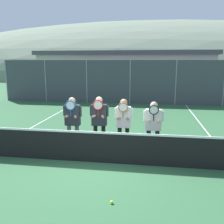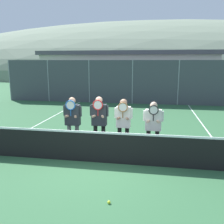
% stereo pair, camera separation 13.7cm
% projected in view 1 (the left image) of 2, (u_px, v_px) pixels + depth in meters
% --- Properties ---
extents(ground_plane, '(120.00, 120.00, 0.00)m').
position_uv_depth(ground_plane, '(100.00, 162.00, 7.22)').
color(ground_plane, '#2D5B38').
extents(hill_distant, '(116.99, 64.99, 22.75)m').
position_uv_depth(hill_distant, '(145.00, 73.00, 61.10)').
color(hill_distant, slate).
rests_on(hill_distant, ground_plane).
extents(clubhouse_building, '(16.30, 5.50, 3.79)m').
position_uv_depth(clubhouse_building, '(125.00, 71.00, 24.15)').
color(clubhouse_building, beige).
rests_on(clubhouse_building, ground_plane).
extents(fence_back, '(18.29, 0.06, 2.95)m').
position_uv_depth(fence_back, '(130.00, 82.00, 16.97)').
color(fence_back, gray).
rests_on(fence_back, ground_plane).
extents(tennis_net, '(10.11, 0.09, 1.03)m').
position_uv_depth(tennis_net, '(99.00, 147.00, 7.13)').
color(tennis_net, gray).
rests_on(tennis_net, ground_plane).
extents(court_line_left_sideline, '(0.05, 16.00, 0.01)m').
position_uv_depth(court_line_left_sideline, '(28.00, 129.00, 10.69)').
color(court_line_left_sideline, white).
rests_on(court_line_left_sideline, ground_plane).
extents(court_line_right_sideline, '(0.05, 16.00, 0.01)m').
position_uv_depth(court_line_right_sideline, '(211.00, 138.00, 9.56)').
color(court_line_right_sideline, white).
rests_on(court_line_right_sideline, ground_plane).
extents(player_leftmost, '(0.62, 0.34, 1.75)m').
position_uv_depth(player_leftmost, '(73.00, 119.00, 8.06)').
color(player_leftmost, '#56565B').
rests_on(player_leftmost, ground_plane).
extents(player_center_left, '(0.61, 0.34, 1.79)m').
position_uv_depth(player_center_left, '(99.00, 119.00, 7.96)').
color(player_center_left, black).
rests_on(player_center_left, ground_plane).
extents(player_center_right, '(0.58, 0.34, 1.73)m').
position_uv_depth(player_center_right, '(124.00, 121.00, 7.85)').
color(player_center_right, black).
rests_on(player_center_right, ground_plane).
extents(player_rightmost, '(0.62, 0.34, 1.69)m').
position_uv_depth(player_rightmost, '(153.00, 124.00, 7.60)').
color(player_rightmost, black).
rests_on(player_rightmost, ground_plane).
extents(car_far_left, '(4.15, 1.98, 1.81)m').
position_uv_depth(car_far_left, '(78.00, 86.00, 19.82)').
color(car_far_left, '#B2B7BC').
rests_on(car_far_left, ground_plane).
extents(car_left_of_center, '(4.31, 1.96, 1.88)m').
position_uv_depth(car_left_of_center, '(139.00, 87.00, 19.22)').
color(car_left_of_center, '#B2B7BC').
rests_on(car_left_of_center, ground_plane).
extents(car_center, '(4.61, 1.95, 1.81)m').
position_uv_depth(car_center, '(206.00, 88.00, 18.59)').
color(car_center, '#B2B7BC').
rests_on(car_center, ground_plane).
extents(tennis_ball_on_court, '(0.07, 0.07, 0.07)m').
position_uv_depth(tennis_ball_on_court, '(112.00, 202.00, 5.13)').
color(tennis_ball_on_court, '#CCDB33').
rests_on(tennis_ball_on_court, ground_plane).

